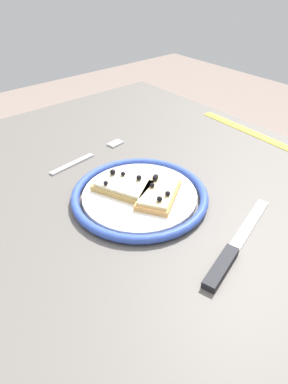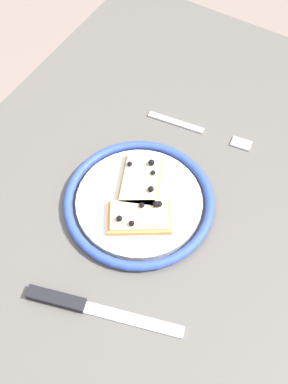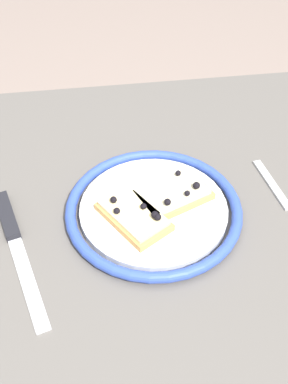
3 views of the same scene
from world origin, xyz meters
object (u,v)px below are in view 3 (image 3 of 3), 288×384
at_px(pizza_slice_near, 134,215).
at_px(pizza_slice_far, 172,194).
at_px(knife, 12,232).
at_px(dining_table, 146,285).
at_px(plate, 154,209).
at_px(fork, 287,206).

bearing_deg(pizza_slice_near, pizza_slice_far, -151.02).
distance_m(pizza_slice_far, knife, 0.23).
relative_size(dining_table, plate, 4.28).
xyz_separation_m(knife, fork, (-0.39, 0.00, -0.00)).
bearing_deg(knife, dining_table, 169.41).
height_order(knife, fork, knife).
relative_size(pizza_slice_near, knife, 0.51).
height_order(pizza_slice_near, pizza_slice_far, same).
bearing_deg(pizza_slice_near, fork, -178.77).
bearing_deg(dining_table, pizza_slice_far, -127.22).
bearing_deg(dining_table, fork, -171.41).
bearing_deg(pizza_slice_far, pizza_slice_near, 28.98).
distance_m(knife, fork, 0.39).
bearing_deg(dining_table, pizza_slice_near, -62.76).
xyz_separation_m(pizza_slice_near, pizza_slice_far, (-0.06, -0.03, -0.00)).
relative_size(plate, fork, 1.26).
height_order(dining_table, pizza_slice_far, pizza_slice_far).
bearing_deg(knife, plate, -176.46).
relative_size(dining_table, pizza_slice_near, 9.04).
bearing_deg(knife, pizza_slice_far, -173.47).
distance_m(plate, fork, 0.20).
distance_m(pizza_slice_near, pizza_slice_far, 0.07).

